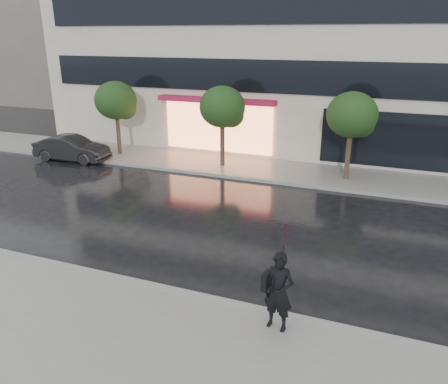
% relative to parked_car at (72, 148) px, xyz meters
% --- Properties ---
extents(ground, '(120.00, 120.00, 0.00)m').
position_rel_parked_car_xyz_m(ground, '(10.78, -8.30, -0.66)').
color(ground, black).
rests_on(ground, ground).
extents(sidewalk_near, '(60.00, 4.50, 0.12)m').
position_rel_parked_car_xyz_m(sidewalk_near, '(10.78, -11.55, -0.60)').
color(sidewalk_near, slate).
rests_on(sidewalk_near, ground).
extents(sidewalk_far, '(60.00, 3.50, 0.12)m').
position_rel_parked_car_xyz_m(sidewalk_far, '(10.78, 1.95, -0.60)').
color(sidewalk_far, slate).
rests_on(sidewalk_far, ground).
extents(curb_near, '(60.00, 0.25, 0.14)m').
position_rel_parked_car_xyz_m(curb_near, '(10.78, -9.30, -0.59)').
color(curb_near, gray).
rests_on(curb_near, ground).
extents(curb_far, '(60.00, 0.25, 0.14)m').
position_rel_parked_car_xyz_m(curb_far, '(10.78, 0.20, -0.59)').
color(curb_far, gray).
rests_on(curb_far, ground).
extents(bg_building_left, '(14.00, 10.00, 12.00)m').
position_rel_parked_car_xyz_m(bg_building_left, '(-17.22, 17.70, 5.34)').
color(bg_building_left, '#59544F').
rests_on(bg_building_left, ground).
extents(tree_far_west, '(2.20, 2.20, 3.99)m').
position_rel_parked_car_xyz_m(tree_far_west, '(1.84, 1.73, 2.27)').
color(tree_far_west, '#33261C').
rests_on(tree_far_west, ground).
extents(tree_mid_west, '(2.20, 2.20, 3.99)m').
position_rel_parked_car_xyz_m(tree_mid_west, '(7.84, 1.73, 2.27)').
color(tree_mid_west, '#33261C').
rests_on(tree_mid_west, ground).
extents(tree_mid_east, '(2.20, 2.20, 3.99)m').
position_rel_parked_car_xyz_m(tree_mid_east, '(13.84, 1.73, 2.27)').
color(tree_mid_east, '#33261C').
rests_on(tree_mid_east, ground).
extents(parked_car, '(4.04, 1.59, 1.31)m').
position_rel_parked_car_xyz_m(parked_car, '(0.00, 0.00, 0.00)').
color(parked_car, black).
rests_on(parked_car, ground).
extents(pedestrian_with_umbrella, '(1.15, 1.17, 2.58)m').
position_rel_parked_car_xyz_m(pedestrian_with_umbrella, '(13.61, -9.81, 1.14)').
color(pedestrian_with_umbrella, black).
rests_on(pedestrian_with_umbrella, sidewalk_near).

